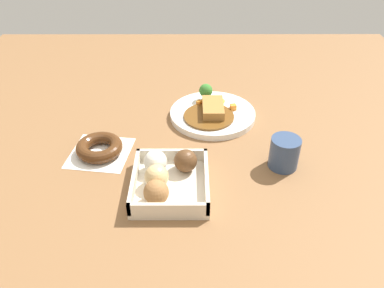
# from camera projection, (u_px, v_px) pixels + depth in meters

# --- Properties ---
(ground_plane) EXTENTS (1.60, 1.60, 0.00)m
(ground_plane) POSITION_uv_depth(u_px,v_px,m) (192.00, 145.00, 1.00)
(ground_plane) COLOR brown
(curry_plate) EXTENTS (0.24, 0.24, 0.07)m
(curry_plate) POSITION_uv_depth(u_px,v_px,m) (212.00, 112.00, 1.10)
(curry_plate) COLOR white
(curry_plate) RESTS_ON ground_plane
(donut_box) EXTENTS (0.19, 0.17, 0.07)m
(donut_box) POSITION_uv_depth(u_px,v_px,m) (167.00, 178.00, 0.85)
(donut_box) COLOR beige
(donut_box) RESTS_ON ground_plane
(chocolate_ring_donut) EXTENTS (0.16, 0.16, 0.03)m
(chocolate_ring_donut) POSITION_uv_depth(u_px,v_px,m) (100.00, 148.00, 0.96)
(chocolate_ring_donut) COLOR white
(chocolate_ring_donut) RESTS_ON ground_plane
(coffee_mug) EXTENTS (0.07, 0.07, 0.08)m
(coffee_mug) POSITION_uv_depth(u_px,v_px,m) (285.00, 153.00, 0.91)
(coffee_mug) COLOR #33476B
(coffee_mug) RESTS_ON ground_plane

